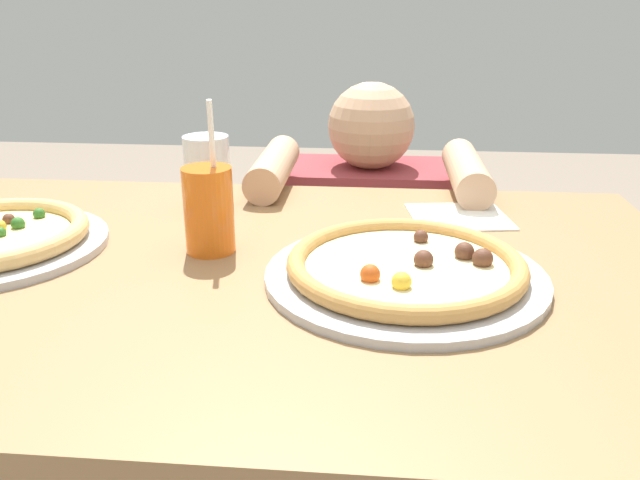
{
  "coord_description": "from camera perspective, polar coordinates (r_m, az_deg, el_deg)",
  "views": [
    {
      "loc": [
        0.15,
        -0.82,
        1.11
      ],
      "look_at": [
        0.08,
        0.03,
        0.78
      ],
      "focal_mm": 36.47,
      "sensor_mm": 36.0,
      "label": 1
    }
  ],
  "objects": [
    {
      "name": "paper_napkin",
      "position": [
        1.13,
        12.08,
        2.02
      ],
      "size": [
        0.18,
        0.17,
        0.0
      ],
      "primitive_type": "cube",
      "rotation": [
        0.0,
        0.0,
        0.15
      ],
      "color": "white",
      "rests_on": "dining_table"
    },
    {
      "name": "pizza_near",
      "position": [
        0.86,
        7.56,
        -2.51
      ],
      "size": [
        0.37,
        0.37,
        0.04
      ],
      "color": "#B7B7BC",
      "rests_on": "dining_table"
    },
    {
      "name": "dining_table",
      "position": [
        0.96,
        -4.85,
        -8.79
      ],
      "size": [
        1.23,
        0.81,
        0.75
      ],
      "color": "#936D47",
      "rests_on": "ground"
    },
    {
      "name": "drink_cup_colored",
      "position": [
        0.95,
        -9.73,
        2.67
      ],
      "size": [
        0.07,
        0.07,
        0.22
      ],
      "color": "orange",
      "rests_on": "dining_table"
    },
    {
      "name": "diner_seated",
      "position": [
        1.61,
        4.09,
        -4.92
      ],
      "size": [
        0.44,
        0.54,
        0.92
      ],
      "color": "#333847",
      "rests_on": "ground"
    },
    {
      "name": "water_cup_clear",
      "position": [
        1.15,
        -9.86,
        5.95
      ],
      "size": [
        0.08,
        0.08,
        0.13
      ],
      "color": "silver",
      "rests_on": "dining_table"
    }
  ]
}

